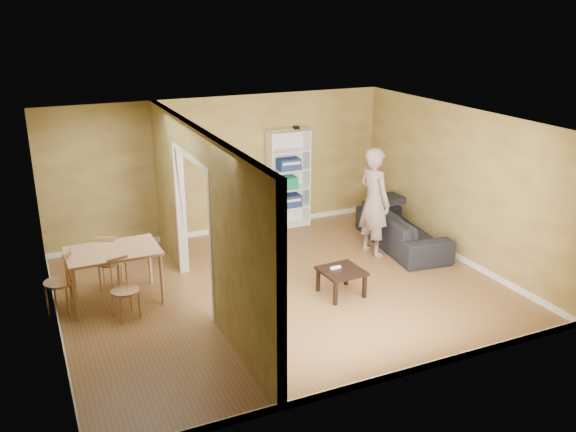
% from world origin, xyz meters
% --- Properties ---
extents(room_shell, '(6.50, 6.50, 6.50)m').
position_xyz_m(room_shell, '(0.00, 0.00, 1.30)').
color(room_shell, brown).
rests_on(room_shell, ground).
extents(partition, '(0.22, 5.50, 2.60)m').
position_xyz_m(partition, '(-1.20, 0.00, 1.30)').
color(partition, tan).
rests_on(partition, ground).
extents(wall_speaker, '(0.10, 0.10, 0.10)m').
position_xyz_m(wall_speaker, '(1.50, 2.69, 1.90)').
color(wall_speaker, black).
rests_on(wall_speaker, room_shell).
extents(sofa, '(2.33, 1.23, 0.85)m').
position_xyz_m(sofa, '(2.70, 0.73, 0.42)').
color(sofa, '#2F2E33').
rests_on(sofa, ground).
extents(person, '(0.89, 0.74, 2.24)m').
position_xyz_m(person, '(2.03, 0.65, 1.12)').
color(person, slate).
rests_on(person, ground).
extents(bookshelf, '(0.80, 0.35, 1.91)m').
position_xyz_m(bookshelf, '(1.27, 2.60, 0.96)').
color(bookshelf, white).
rests_on(bookshelf, ground).
extents(paper_box_navy_a, '(0.46, 0.30, 0.24)m').
position_xyz_m(paper_box_navy_a, '(1.27, 2.56, 0.52)').
color(paper_box_navy_a, navy).
rests_on(paper_box_navy_a, bookshelf).
extents(paper_box_teal, '(0.46, 0.30, 0.23)m').
position_xyz_m(paper_box_teal, '(1.19, 2.56, 0.90)').
color(paper_box_teal, '#237067').
rests_on(paper_box_teal, bookshelf).
extents(paper_box_navy_b, '(0.42, 0.28, 0.22)m').
position_xyz_m(paper_box_navy_b, '(1.28, 2.56, 1.26)').
color(paper_box_navy_b, '#151357').
rests_on(paper_box_navy_b, bookshelf).
extents(coffee_table, '(0.61, 0.61, 0.40)m').
position_xyz_m(coffee_table, '(0.74, -0.54, 0.34)').
color(coffee_table, black).
rests_on(coffee_table, ground).
extents(game_controller, '(0.17, 0.04, 0.03)m').
position_xyz_m(game_controller, '(0.68, -0.46, 0.42)').
color(game_controller, white).
rests_on(game_controller, coffee_table).
extents(dining_table, '(1.30, 0.87, 0.81)m').
position_xyz_m(dining_table, '(-2.38, 0.64, 0.74)').
color(dining_table, tan).
rests_on(dining_table, ground).
extents(chair_left, '(0.57, 0.57, 0.94)m').
position_xyz_m(chair_left, '(-3.15, 0.65, 0.47)').
color(chair_left, tan).
rests_on(chair_left, ground).
extents(chair_near, '(0.49, 0.49, 0.86)m').
position_xyz_m(chair_near, '(-2.34, 0.08, 0.43)').
color(chair_near, tan).
rests_on(chair_near, ground).
extents(chair_far, '(0.52, 0.52, 0.89)m').
position_xyz_m(chair_far, '(-2.38, 1.16, 0.45)').
color(chair_far, tan).
rests_on(chair_far, ground).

